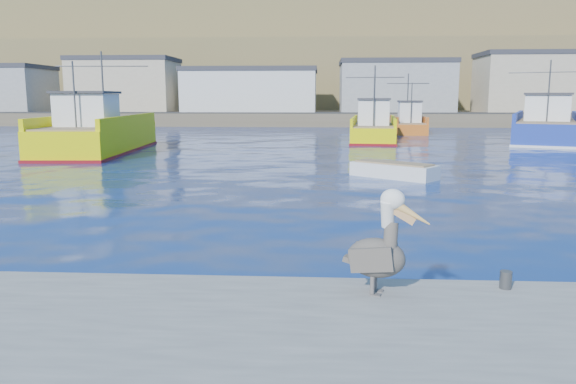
% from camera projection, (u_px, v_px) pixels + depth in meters
% --- Properties ---
extents(ground, '(260.00, 260.00, 0.00)m').
position_uv_depth(ground, '(325.00, 257.00, 13.02)').
color(ground, '#071456').
rests_on(ground, ground).
extents(dock_bollards, '(36.20, 0.20, 0.30)m').
position_uv_depth(dock_bollards, '(362.00, 277.00, 9.53)').
color(dock_bollards, '#4C4C4C').
rests_on(dock_bollards, dock).
extents(far_shore, '(200.00, 81.00, 24.00)m').
position_uv_depth(far_shore, '(323.00, 72.00, 119.00)').
color(far_shore, brown).
rests_on(far_shore, ground).
extents(trawler_yellow_a, '(6.34, 14.14, 6.84)m').
position_uv_depth(trawler_yellow_a, '(98.00, 135.00, 37.64)').
color(trawler_yellow_a, '#E2DD00').
rests_on(trawler_yellow_a, ground).
extents(trawler_yellow_b, '(4.90, 10.67, 6.40)m').
position_uv_depth(trawler_yellow_b, '(374.00, 129.00, 47.07)').
color(trawler_yellow_b, '#E2DD00').
rests_on(trawler_yellow_b, ground).
extents(trawler_blue, '(9.34, 14.37, 6.80)m').
position_uv_depth(trawler_blue, '(546.00, 128.00, 46.22)').
color(trawler_blue, navy).
rests_on(trawler_blue, ground).
extents(boat_orange, '(4.28, 8.24, 6.06)m').
position_uv_depth(boat_orange, '(408.00, 123.00, 57.31)').
color(boat_orange, '#CD621B').
rests_on(boat_orange, ground).
extents(skiff_mid, '(4.01, 3.54, 0.87)m').
position_uv_depth(skiff_mid, '(394.00, 172.00, 25.86)').
color(skiff_mid, silver).
rests_on(skiff_mid, ground).
extents(skiff_extra, '(3.91, 2.65, 0.80)m').
position_uv_depth(skiff_extra, '(89.00, 134.00, 51.99)').
color(skiff_extra, silver).
rests_on(skiff_extra, ground).
extents(pelican, '(1.40, 0.82, 1.75)m').
position_uv_depth(pelican, '(379.00, 249.00, 9.06)').
color(pelican, '#595451').
rests_on(pelican, dock).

